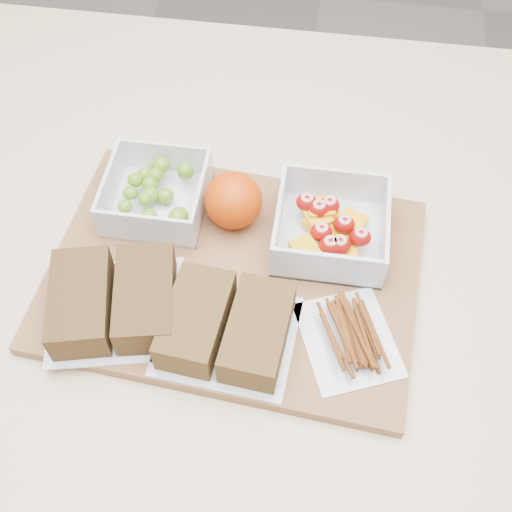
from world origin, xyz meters
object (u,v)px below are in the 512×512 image
at_px(orange, 233,200).
at_px(sandwich_bag_left, 114,301).
at_px(grape_container, 158,193).
at_px(sandwich_bag_center, 227,326).
at_px(cutting_board, 234,274).
at_px(pretzel_bag, 349,335).
at_px(fruit_container, 330,228).

xyz_separation_m(orange, sandwich_bag_left, (-0.11, -0.15, -0.01)).
xyz_separation_m(grape_container, sandwich_bag_left, (-0.01, -0.16, 0.00)).
bearing_deg(sandwich_bag_center, cutting_board, 95.03).
bearing_deg(grape_container, pretzel_bag, -32.56).
xyz_separation_m(cutting_board, fruit_container, (0.11, 0.06, 0.03)).
bearing_deg(cutting_board, pretzel_bag, -23.03).
height_order(cutting_board, grape_container, grape_container).
relative_size(cutting_board, sandwich_bag_left, 2.41).
distance_m(sandwich_bag_left, pretzel_bag, 0.25).
distance_m(cutting_board, grape_container, 0.14).
relative_size(grape_container, sandwich_bag_left, 0.68).
height_order(fruit_container, sandwich_bag_center, fruit_container).
relative_size(fruit_container, orange, 1.85).
height_order(cutting_board, pretzel_bag, pretzel_bag).
bearing_deg(grape_container, cutting_board, -38.33).
relative_size(orange, pretzel_bag, 0.49).
relative_size(sandwich_bag_left, pretzel_bag, 1.24).
bearing_deg(sandwich_bag_left, sandwich_bag_center, -5.95).
relative_size(grape_container, fruit_container, 0.92).
relative_size(cutting_board, sandwich_bag_center, 2.73).
distance_m(sandwich_bag_center, pretzel_bag, 0.13).
bearing_deg(sandwich_bag_center, orange, 96.73).
relative_size(cutting_board, orange, 6.09).
height_order(grape_container, orange, orange).
bearing_deg(sandwich_bag_left, cutting_board, 31.26).
height_order(sandwich_bag_center, pretzel_bag, sandwich_bag_center).
height_order(orange, pretzel_bag, orange).
bearing_deg(sandwich_bag_center, pretzel_bag, 6.10).
xyz_separation_m(cutting_board, sandwich_bag_center, (0.01, -0.08, 0.03)).
height_order(sandwich_bag_left, sandwich_bag_center, sandwich_bag_left).
bearing_deg(orange, fruit_container, -7.02).
relative_size(fruit_container, pretzel_bag, 0.91).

